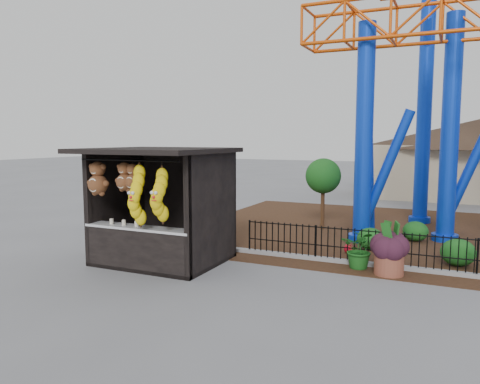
% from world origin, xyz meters
% --- Properties ---
extents(ground, '(120.00, 120.00, 0.00)m').
position_xyz_m(ground, '(0.00, 0.00, 0.00)').
color(ground, slate).
rests_on(ground, ground).
extents(mulch_bed, '(18.00, 12.00, 0.02)m').
position_xyz_m(mulch_bed, '(4.00, 8.00, 0.01)').
color(mulch_bed, '#331E11').
rests_on(mulch_bed, ground).
extents(curb, '(18.00, 0.18, 0.12)m').
position_xyz_m(curb, '(4.00, 3.00, 0.06)').
color(curb, gray).
rests_on(curb, ground).
extents(prize_booth, '(3.50, 3.40, 3.12)m').
position_xyz_m(prize_booth, '(-3.01, 0.89, 1.54)').
color(prize_booth, black).
rests_on(prize_booth, ground).
extents(terracotta_planter, '(0.82, 0.82, 0.62)m').
position_xyz_m(terracotta_planter, '(2.83, 2.42, 0.31)').
color(terracotta_planter, brown).
rests_on(terracotta_planter, ground).
extents(planter_foliage, '(0.70, 0.70, 0.64)m').
position_xyz_m(planter_foliage, '(2.83, 2.42, 0.94)').
color(planter_foliage, '#2F1220').
rests_on(planter_foliage, terracotta_planter).
extents(potted_plant, '(1.04, 0.94, 1.03)m').
position_xyz_m(potted_plant, '(2.08, 2.70, 0.51)').
color(potted_plant, '#1D4C16').
rests_on(potted_plant, ground).
extents(landscaping, '(7.88, 3.57, 0.72)m').
position_xyz_m(landscaping, '(4.08, 5.22, 0.33)').
color(landscaping, '#164C16').
rests_on(landscaping, mulch_bed).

